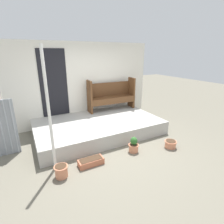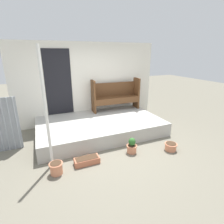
{
  "view_description": "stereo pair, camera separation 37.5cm",
  "coord_description": "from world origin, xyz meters",
  "px_view_note": "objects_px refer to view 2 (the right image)",
  "views": [
    {
      "loc": [
        -1.85,
        -3.36,
        2.26
      ],
      "look_at": [
        0.13,
        0.37,
        0.83
      ],
      "focal_mm": 28.0,
      "sensor_mm": 36.0,
      "label": 1
    },
    {
      "loc": [
        -1.51,
        -3.52,
        2.26
      ],
      "look_at": [
        0.13,
        0.37,
        0.83
      ],
      "focal_mm": 28.0,
      "sensor_mm": 36.0,
      "label": 2
    }
  ],
  "objects_px": {
    "planter_box_rect": "(87,161)",
    "flower_pot_right": "(171,146)",
    "bench": "(115,94)",
    "flower_pot_left": "(56,168)",
    "flower_pot_middle": "(132,146)",
    "support_post": "(46,111)"
  },
  "relations": [
    {
      "from": "flower_pot_middle",
      "to": "planter_box_rect",
      "type": "relative_size",
      "value": 0.72
    },
    {
      "from": "bench",
      "to": "planter_box_rect",
      "type": "height_order",
      "value": "bench"
    },
    {
      "from": "support_post",
      "to": "flower_pot_right",
      "type": "relative_size",
      "value": 7.91
    },
    {
      "from": "flower_pot_left",
      "to": "flower_pot_middle",
      "type": "height_order",
      "value": "flower_pot_middle"
    },
    {
      "from": "support_post",
      "to": "flower_pot_left",
      "type": "xyz_separation_m",
      "value": [
        0.05,
        -0.33,
        -1.07
      ]
    },
    {
      "from": "support_post",
      "to": "bench",
      "type": "xyz_separation_m",
      "value": [
        2.32,
        1.94,
        -0.29
      ]
    },
    {
      "from": "bench",
      "to": "flower_pot_middle",
      "type": "relative_size",
      "value": 4.31
    },
    {
      "from": "flower_pot_left",
      "to": "flower_pot_right",
      "type": "xyz_separation_m",
      "value": [
        2.67,
        -0.16,
        -0.03
      ]
    },
    {
      "from": "support_post",
      "to": "bench",
      "type": "height_order",
      "value": "support_post"
    },
    {
      "from": "planter_box_rect",
      "to": "flower_pot_right",
      "type": "bearing_deg",
      "value": -7.24
    },
    {
      "from": "support_post",
      "to": "flower_pot_middle",
      "type": "height_order",
      "value": "support_post"
    },
    {
      "from": "support_post",
      "to": "flower_pot_right",
      "type": "bearing_deg",
      "value": -10.36
    },
    {
      "from": "support_post",
      "to": "planter_box_rect",
      "type": "height_order",
      "value": "support_post"
    },
    {
      "from": "support_post",
      "to": "flower_pot_middle",
      "type": "distance_m",
      "value": 2.08
    },
    {
      "from": "flower_pot_middle",
      "to": "support_post",
      "type": "bearing_deg",
      "value": 172.75
    },
    {
      "from": "flower_pot_right",
      "to": "flower_pot_middle",
      "type": "bearing_deg",
      "value": 163.87
    },
    {
      "from": "support_post",
      "to": "planter_box_rect",
      "type": "relative_size",
      "value": 4.51
    },
    {
      "from": "support_post",
      "to": "flower_pot_left",
      "type": "relative_size",
      "value": 8.83
    },
    {
      "from": "flower_pot_left",
      "to": "flower_pot_middle",
      "type": "distance_m",
      "value": 1.74
    },
    {
      "from": "flower_pot_middle",
      "to": "planter_box_rect",
      "type": "height_order",
      "value": "flower_pot_middle"
    },
    {
      "from": "flower_pot_middle",
      "to": "flower_pot_right",
      "type": "relative_size",
      "value": 1.26
    },
    {
      "from": "bench",
      "to": "flower_pot_right",
      "type": "distance_m",
      "value": 2.6
    }
  ]
}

